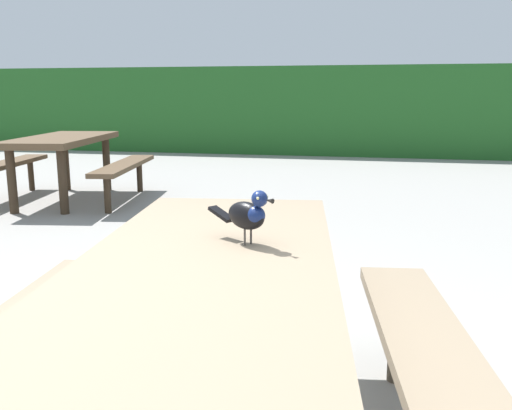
{
  "coord_description": "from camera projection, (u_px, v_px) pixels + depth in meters",
  "views": [
    {
      "loc": [
        0.78,
        -1.22,
        1.22
      ],
      "look_at": [
        0.39,
        0.59,
        0.84
      ],
      "focal_mm": 38.33,
      "sensor_mm": 36.0,
      "label": 1
    }
  ],
  "objects": [
    {
      "name": "hedge_wall",
      "position": [
        338.0,
        110.0,
        11.67
      ],
      "size": [
        28.0,
        2.4,
        1.74
      ],
      "primitive_type": "cube",
      "color": "#235B23",
      "rests_on": "ground"
    },
    {
      "name": "picnic_table_mid_left",
      "position": [
        63.0,
        153.0,
        6.22
      ],
      "size": [
        1.93,
        1.96,
        0.74
      ],
      "color": "brown",
      "rests_on": "ground"
    },
    {
      "name": "picnic_table_foreground",
      "position": [
        208.0,
        313.0,
        1.69
      ],
      "size": [
        1.89,
        1.91,
        0.74
      ],
      "color": "#84725B",
      "rests_on": "ground"
    },
    {
      "name": "bird_grackle",
      "position": [
        248.0,
        214.0,
        1.74
      ],
      "size": [
        0.25,
        0.18,
        0.18
      ],
      "color": "black",
      "rests_on": "picnic_table_foreground"
    }
  ]
}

